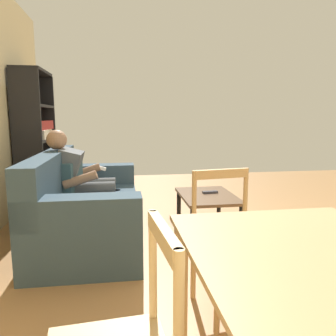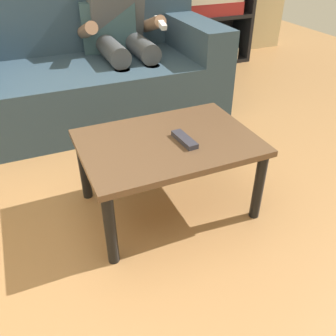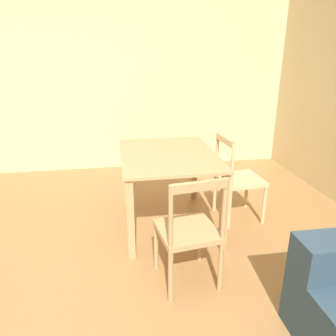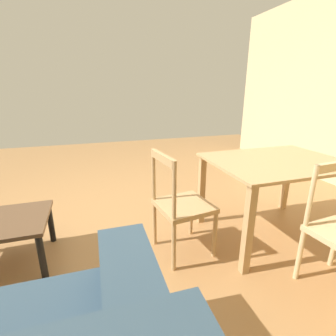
# 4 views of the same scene
# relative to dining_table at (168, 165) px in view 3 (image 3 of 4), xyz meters

# --- Properties ---
(wall_side) EXTENTS (0.12, 5.30, 2.75)m
(wall_side) POSITION_rel_dining_table_xyz_m (-1.86, -0.58, 0.74)
(wall_side) COLOR #C8B586
(wall_side) RESTS_ON ground_plane
(dining_table) EXTENTS (1.18, 0.90, 0.75)m
(dining_table) POSITION_rel_dining_table_xyz_m (0.00, 0.00, 0.00)
(dining_table) COLOR tan
(dining_table) RESTS_ON ground_plane
(dining_chair_near_wall) EXTENTS (0.45, 0.45, 0.89)m
(dining_chair_near_wall) POSITION_rel_dining_table_xyz_m (0.00, 0.72, -0.19)
(dining_chair_near_wall) COLOR #D1B27F
(dining_chair_near_wall) RESTS_ON ground_plane
(dining_chair_facing_couch) EXTENTS (0.48, 0.48, 0.89)m
(dining_chair_facing_couch) POSITION_rel_dining_table_xyz_m (0.92, 0.00, -0.19)
(dining_chair_facing_couch) COLOR tan
(dining_chair_facing_couch) RESTS_ON ground_plane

